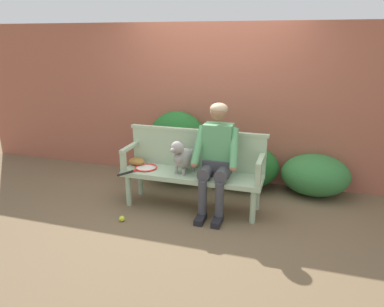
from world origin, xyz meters
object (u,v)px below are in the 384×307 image
(tennis_racket, at_px, (144,168))
(tennis_ball, at_px, (122,219))
(person_seated, at_px, (217,154))
(garden_bench, at_px, (192,178))
(dog_on_bench, at_px, (183,156))
(baseball_glove, at_px, (137,161))

(tennis_racket, height_order, tennis_ball, tennis_racket)
(tennis_racket, bearing_deg, person_seated, 2.02)
(garden_bench, relative_size, person_seated, 1.30)
(dog_on_bench, relative_size, tennis_racket, 0.75)
(garden_bench, height_order, baseball_glove, baseball_glove)
(baseball_glove, bearing_deg, dog_on_bench, -3.09)
(person_seated, height_order, tennis_racket, person_seated)
(baseball_glove, xyz_separation_m, tennis_ball, (0.11, -0.67, -0.47))
(garden_bench, height_order, dog_on_bench, dog_on_bench)
(person_seated, height_order, baseball_glove, person_seated)
(person_seated, xyz_separation_m, tennis_racket, (-0.93, -0.03, -0.26))
(tennis_racket, bearing_deg, tennis_ball, -95.32)
(garden_bench, relative_size, dog_on_bench, 4.06)
(tennis_racket, bearing_deg, baseball_glove, 143.29)
(tennis_racket, xyz_separation_m, tennis_ball, (-0.05, -0.55, -0.44))
(tennis_racket, relative_size, tennis_ball, 8.56)
(baseball_glove, height_order, tennis_ball, baseball_glove)
(person_seated, xyz_separation_m, dog_on_bench, (-0.42, -0.02, -0.06))
(tennis_racket, distance_m, tennis_ball, 0.71)
(dog_on_bench, distance_m, tennis_ball, 1.02)
(person_seated, bearing_deg, tennis_racket, -177.98)
(tennis_ball, bearing_deg, dog_on_bench, 45.04)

